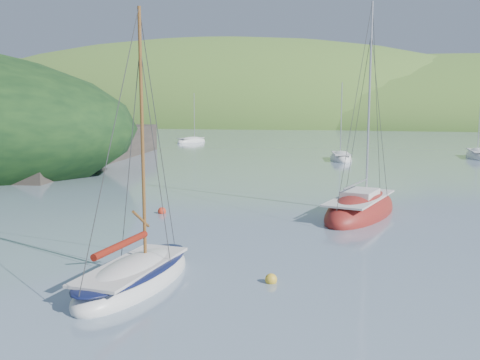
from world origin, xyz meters
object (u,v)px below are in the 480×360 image
(distant_sloop_a, at_px, (341,159))
(distant_sloop_b, at_px, (479,156))
(daysailer_white, at_px, (135,278))
(distant_sloop_c, at_px, (192,142))
(sloop_red, at_px, (360,211))

(distant_sloop_a, bearing_deg, distant_sloop_b, 13.98)
(distant_sloop_a, bearing_deg, daysailer_white, -104.77)
(distant_sloop_b, relative_size, distant_sloop_c, 1.20)
(sloop_red, xyz_separation_m, distant_sloop_c, (-30.87, 51.84, -0.08))
(distant_sloop_b, bearing_deg, distant_sloop_c, 159.28)
(daysailer_white, bearing_deg, distant_sloop_c, 112.31)
(distant_sloop_a, height_order, distant_sloop_b, distant_sloop_b)
(daysailer_white, bearing_deg, distant_sloop_b, 73.31)
(distant_sloop_a, relative_size, distant_sloop_c, 1.07)
(distant_sloop_a, distance_m, distant_sloop_c, 34.25)
(sloop_red, height_order, distant_sloop_b, sloop_red)
(distant_sloop_c, bearing_deg, sloop_red, -37.11)
(daysailer_white, distance_m, distant_sloop_c, 70.43)
(distant_sloop_b, bearing_deg, daysailer_white, -111.02)
(daysailer_white, bearing_deg, distant_sloop_a, 89.03)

